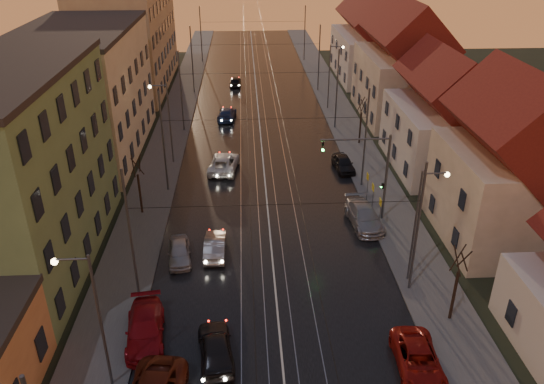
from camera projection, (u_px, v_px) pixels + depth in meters
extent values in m
cube|color=black|center=(260.00, 126.00, 61.32)|extent=(16.00, 120.00, 0.04)
cube|color=#4C4C4C|center=(173.00, 127.00, 60.82)|extent=(4.00, 120.00, 0.15)
cube|color=#4C4C4C|center=(345.00, 124.00, 61.78)|extent=(4.00, 120.00, 0.15)
cube|color=gray|center=(241.00, 126.00, 61.20)|extent=(0.06, 120.00, 0.03)
cube|color=gray|center=(253.00, 126.00, 61.27)|extent=(0.06, 120.00, 0.03)
cube|color=gray|center=(266.00, 126.00, 61.35)|extent=(0.06, 120.00, 0.03)
cube|color=gray|center=(279.00, 126.00, 61.41)|extent=(0.06, 120.00, 0.03)
cube|color=#5C7D4F|center=(3.00, 175.00, 34.43)|extent=(10.00, 18.00, 13.00)
cube|color=#C3B997|center=(85.00, 93.00, 52.43)|extent=(10.00, 20.00, 12.00)
cube|color=tan|center=(129.00, 36.00, 73.30)|extent=(10.00, 24.00, 14.00)
cube|color=#B8A98D|center=(505.00, 196.00, 38.33)|extent=(8.50, 10.00, 7.00)
pyramid|color=#5C1815|center=(521.00, 125.00, 35.87)|extent=(8.67, 10.20, 3.80)
cube|color=silver|center=(443.00, 137.00, 50.11)|extent=(9.00, 12.00, 6.00)
pyramid|color=#5C1815|center=(450.00, 89.00, 48.01)|extent=(9.18, 12.24, 3.20)
cube|color=#B8A98D|center=(401.00, 85.00, 63.10)|extent=(9.00, 14.00, 7.50)
pyramid|color=#5C1815|center=(407.00, 36.00, 60.48)|extent=(9.18, 14.28, 4.00)
cube|color=silver|center=(368.00, 56.00, 79.33)|extent=(9.00, 16.00, 6.50)
pyramid|color=#5C1815|center=(371.00, 21.00, 77.05)|extent=(9.18, 16.32, 3.50)
cylinder|color=#595B60|center=(131.00, 238.00, 31.32)|extent=(0.16, 0.16, 9.00)
cylinder|color=#595B60|center=(417.00, 230.00, 32.14)|extent=(0.16, 0.16, 9.00)
cylinder|color=#595B60|center=(164.00, 143.00, 44.65)|extent=(0.16, 0.16, 9.00)
cylinder|color=#595B60|center=(365.00, 139.00, 45.47)|extent=(0.16, 0.16, 9.00)
cylinder|color=#595B60|center=(181.00, 92.00, 57.98)|extent=(0.16, 0.16, 9.00)
cylinder|color=#595B60|center=(337.00, 90.00, 58.80)|extent=(0.16, 0.16, 9.00)
cylinder|color=#595B60|center=(192.00, 60.00, 71.31)|extent=(0.16, 0.16, 9.00)
cylinder|color=#595B60|center=(319.00, 59.00, 72.13)|extent=(0.16, 0.16, 9.00)
cylinder|color=#595B60|center=(201.00, 35.00, 87.31)|extent=(0.16, 0.16, 9.00)
cylinder|color=#595B60|center=(305.00, 34.00, 88.13)|extent=(0.16, 0.16, 9.00)
cylinder|color=#595B60|center=(101.00, 325.00, 25.32)|extent=(0.14, 0.14, 8.00)
cylinder|color=#595B60|center=(70.00, 259.00, 23.55)|extent=(1.60, 0.10, 0.10)
sphere|color=#FFD88C|center=(54.00, 262.00, 23.56)|extent=(0.32, 0.32, 0.32)
cylinder|color=#595B60|center=(415.00, 228.00, 33.27)|extent=(0.14, 0.14, 8.00)
cylinder|color=#595B60|center=(436.00, 173.00, 31.57)|extent=(1.60, 0.10, 0.10)
sphere|color=#FFD88C|center=(447.00, 175.00, 31.65)|extent=(0.32, 0.32, 0.32)
cylinder|color=#595B60|center=(170.00, 125.00, 50.20)|extent=(0.14, 0.14, 8.00)
cylinder|color=#595B60|center=(158.00, 86.00, 48.43)|extent=(1.60, 0.10, 0.10)
sphere|color=#FFD88C|center=(150.00, 87.00, 48.44)|extent=(0.32, 0.32, 0.32)
cylinder|color=#595B60|center=(329.00, 78.00, 65.26)|extent=(0.14, 0.14, 8.00)
cylinder|color=#595B60|center=(337.00, 46.00, 63.57)|extent=(1.60, 0.10, 0.10)
sphere|color=#FFD88C|center=(343.00, 47.00, 63.65)|extent=(0.32, 0.32, 0.32)
cylinder|color=#595B60|center=(386.00, 179.00, 40.57)|extent=(0.20, 0.20, 7.20)
cylinder|color=#595B60|center=(355.00, 139.00, 38.94)|extent=(5.20, 0.14, 0.14)
imported|color=black|center=(323.00, 148.00, 39.10)|extent=(0.15, 0.18, 0.90)
sphere|color=#19FF3F|center=(323.00, 150.00, 39.06)|extent=(0.20, 0.20, 0.20)
cylinder|color=black|center=(140.00, 195.00, 42.27)|extent=(0.18, 0.18, 3.50)
cylinder|color=black|center=(140.00, 165.00, 41.20)|extent=(0.37, 0.92, 1.61)
cylinder|color=black|center=(136.00, 164.00, 41.32)|extent=(0.91, 0.40, 1.61)
cylinder|color=black|center=(133.00, 166.00, 41.02)|extent=(0.37, 0.92, 1.61)
cylinder|color=black|center=(138.00, 166.00, 40.93)|extent=(0.84, 0.54, 1.62)
cylinder|color=black|center=(454.00, 296.00, 30.81)|extent=(0.18, 0.18, 3.50)
cylinder|color=black|center=(464.00, 259.00, 29.73)|extent=(0.37, 0.92, 1.61)
cylinder|color=black|center=(458.00, 258.00, 29.85)|extent=(0.91, 0.40, 1.61)
cylinder|color=black|center=(457.00, 261.00, 29.56)|extent=(0.37, 0.92, 1.61)
cylinder|color=black|center=(464.00, 262.00, 29.46)|extent=(0.84, 0.54, 1.62)
cylinder|color=black|center=(360.00, 129.00, 55.70)|extent=(0.18, 0.18, 3.50)
cylinder|color=black|center=(364.00, 105.00, 54.62)|extent=(0.37, 0.92, 1.61)
cylinder|color=black|center=(361.00, 105.00, 54.74)|extent=(0.91, 0.40, 1.61)
cylinder|color=black|center=(360.00, 106.00, 54.45)|extent=(0.37, 0.92, 1.61)
cylinder|color=black|center=(364.00, 106.00, 54.35)|extent=(0.84, 0.54, 1.62)
imported|color=black|center=(216.00, 348.00, 28.48)|extent=(2.35, 4.64, 1.51)
imported|color=gray|center=(215.00, 245.00, 37.58)|extent=(1.48, 4.19, 1.38)
imported|color=silver|center=(224.00, 163.00, 50.24)|extent=(3.17, 5.65, 1.49)
imported|color=navy|center=(227.00, 114.00, 63.27)|extent=(2.39, 4.96, 1.39)
imported|color=black|center=(235.00, 82.00, 76.01)|extent=(1.62, 3.94, 1.34)
imported|color=maroon|center=(145.00, 328.00, 29.86)|extent=(2.65, 5.29, 1.48)
imported|color=#A8A8AD|center=(179.00, 252.00, 36.92)|extent=(2.00, 4.01, 1.31)
imported|color=maroon|center=(418.00, 360.00, 27.78)|extent=(2.48, 4.96, 1.35)
imported|color=#A0A0A5|center=(364.00, 216.00, 41.15)|extent=(2.61, 5.46, 1.53)
imported|color=black|center=(343.00, 163.00, 50.33)|extent=(1.98, 4.19, 1.38)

